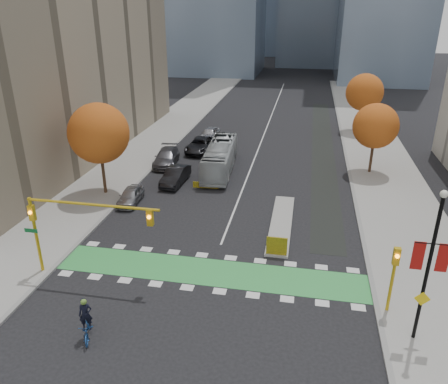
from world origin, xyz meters
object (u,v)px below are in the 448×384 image
at_px(hazard_board, 277,246).
at_px(traffic_signal_east, 394,270).
at_px(parked_car_d, 200,145).
at_px(tree_east_near, 376,126).
at_px(parked_car_a, 131,196).
at_px(banner_lamppost, 429,262).
at_px(tree_east_far, 365,92).
at_px(parked_car_b, 175,176).
at_px(tree_west, 99,133).
at_px(cyclist, 87,325).
at_px(parked_car_c, 166,157).
at_px(parked_car_e, 210,134).
at_px(bus, 220,157).
at_px(traffic_signal_west, 72,219).

bearing_deg(hazard_board, traffic_signal_east, -35.92).
bearing_deg(parked_car_d, tree_east_near, -8.83).
bearing_deg(hazard_board, parked_car_a, 153.93).
bearing_deg(banner_lamppost, tree_east_near, 88.83).
distance_m(tree_east_far, parked_car_b, 29.74).
bearing_deg(parked_car_a, parked_car_b, 59.58).
bearing_deg(parked_car_b, tree_west, -144.25).
relative_size(tree_west, parked_car_b, 1.72).
bearing_deg(banner_lamppost, cyclist, -169.76).
distance_m(parked_car_c, parked_car_e, 10.31).
height_order(traffic_signal_east, cyclist, traffic_signal_east).
distance_m(tree_west, parked_car_c, 10.27).
relative_size(tree_east_near, parked_car_c, 1.27).
bearing_deg(cyclist, tree_east_far, 46.11).
bearing_deg(tree_east_far, banner_lamppost, -91.41).
bearing_deg(tree_east_far, traffic_signal_east, -92.97).
xyz_separation_m(hazard_board, traffic_signal_east, (6.50, -4.71, 1.93)).
relative_size(bus, parked_car_a, 2.67).
distance_m(tree_east_near, parked_car_b, 20.01).
height_order(parked_car_b, parked_car_d, parked_car_d).
height_order(tree_east_near, banner_lamppost, banner_lamppost).
relative_size(cyclist, bus, 0.22).
xyz_separation_m(tree_east_near, parked_car_c, (-21.00, -1.44, -4.06)).
distance_m(banner_lamppost, bus, 26.70).
relative_size(tree_west, parked_car_a, 2.08).
height_order(tree_west, bus, tree_west).
bearing_deg(traffic_signal_east, cyclist, -162.13).
height_order(parked_car_d, parked_car_e, parked_car_d).
bearing_deg(parked_car_b, traffic_signal_west, -92.25).
distance_m(bus, parked_car_b, 5.46).
xyz_separation_m(cyclist, parked_car_a, (-4.15, 16.02, -0.11)).
bearing_deg(tree_east_near, hazard_board, -114.20).
bearing_deg(bus, traffic_signal_west, -107.42).
bearing_deg(bus, traffic_signal_east, -59.96).
height_order(cyclist, parked_car_d, cyclist).
bearing_deg(cyclist, parked_car_a, 82.39).
height_order(parked_car_c, parked_car_e, parked_car_c).
bearing_deg(tree_west, cyclist, -67.73).
height_order(hazard_board, traffic_signal_west, traffic_signal_west).
distance_m(tree_east_far, parked_car_d, 23.14).
bearing_deg(parked_car_b, cyclist, -82.68).
relative_size(tree_west, traffic_signal_east, 2.01).
relative_size(hazard_board, banner_lamppost, 0.17).
distance_m(parked_car_d, parked_car_e, 5.00).
relative_size(parked_car_b, parked_car_c, 0.86).
bearing_deg(parked_car_b, parked_car_a, -113.73).
bearing_deg(tree_west, tree_east_near, 22.62).
xyz_separation_m(tree_east_far, parked_car_c, (-21.50, -17.44, -4.43)).
relative_size(tree_west, bus, 0.78).
bearing_deg(hazard_board, parked_car_b, 132.75).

